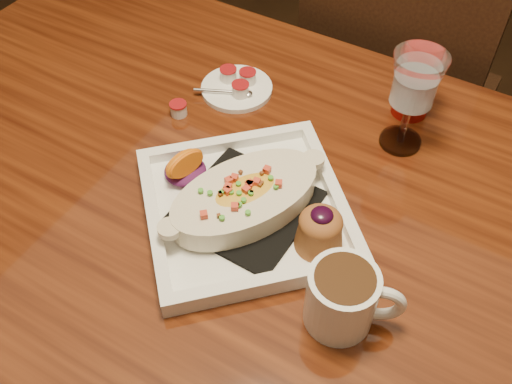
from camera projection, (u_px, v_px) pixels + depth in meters
The scene contains 8 objects.
table at pixel (263, 245), 0.93m from camera, with size 1.50×0.90×0.75m.
chair_far at pixel (391, 99), 1.39m from camera, with size 0.42×0.42×0.93m.
plate at pixel (251, 204), 0.82m from camera, with size 0.40×0.40×0.08m.
coffee_mug at pixel (344, 297), 0.70m from camera, with size 0.12×0.09×0.09m.
goblet at pixel (415, 85), 0.86m from camera, with size 0.08×0.08×0.17m.
saucer at pixel (236, 86), 1.03m from camera, with size 0.13×0.13×0.09m.
creamer_loose at pixel (178, 109), 0.98m from camera, with size 0.03×0.03×0.02m.
red_tumbler at pixel (416, 84), 0.95m from camera, with size 0.07×0.07×0.12m, color #BB100D.
Camera 1 is at (0.27, -0.47, 1.41)m, focal length 40.00 mm.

